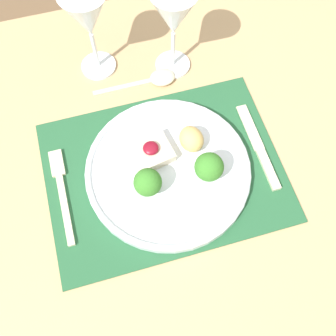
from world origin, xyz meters
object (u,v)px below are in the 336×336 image
(wine_glass_near, at_px, (174,17))
(wine_glass_far, at_px, (87,18))
(fork, at_px, (62,189))
(spoon, at_px, (155,79))
(knife, at_px, (260,152))
(dinner_plate, at_px, (169,169))

(wine_glass_near, height_order, wine_glass_far, same)
(fork, bearing_deg, spoon, 41.08)
(knife, relative_size, wine_glass_near, 1.00)
(knife, distance_m, wine_glass_near, 0.29)
(wine_glass_near, bearing_deg, wine_glass_far, 165.23)
(dinner_plate, xyz_separation_m, wine_glass_far, (-0.07, 0.28, 0.11))
(dinner_plate, distance_m, wine_glass_far, 0.31)
(wine_glass_far, bearing_deg, dinner_plate, -74.95)
(spoon, bearing_deg, fork, -137.65)
(spoon, bearing_deg, knife, -53.52)
(spoon, height_order, wine_glass_near, wine_glass_near)
(dinner_plate, height_order, wine_glass_far, wine_glass_far)
(knife, bearing_deg, spoon, 125.53)
(dinner_plate, height_order, fork, dinner_plate)
(fork, bearing_deg, wine_glass_far, 65.90)
(dinner_plate, bearing_deg, wine_glass_near, 72.34)
(fork, relative_size, wine_glass_near, 1.00)
(spoon, xyz_separation_m, wine_glass_near, (0.05, 0.03, 0.13))
(fork, relative_size, spoon, 1.08)
(knife, relative_size, wine_glass_far, 1.00)
(wine_glass_far, bearing_deg, wine_glass_near, -14.77)
(knife, bearing_deg, dinner_plate, 179.02)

